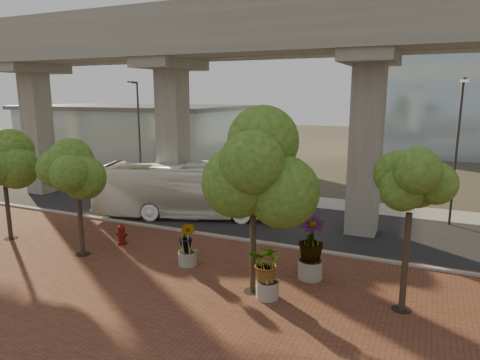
% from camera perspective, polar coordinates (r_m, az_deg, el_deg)
% --- Properties ---
extents(ground, '(160.00, 160.00, 0.00)m').
position_cam_1_polar(ground, '(24.32, 0.89, -6.57)').
color(ground, '#3A352A').
rests_on(ground, ground).
extents(brick_plaza, '(70.00, 13.00, 0.06)m').
position_cam_1_polar(brick_plaza, '(17.74, -9.64, -13.71)').
color(brick_plaza, brown).
rests_on(brick_plaza, ground).
extents(asphalt_road, '(90.00, 8.00, 0.04)m').
position_cam_1_polar(asphalt_road, '(26.08, 2.63, -5.28)').
color(asphalt_road, black).
rests_on(asphalt_road, ground).
extents(curb_strip, '(70.00, 0.25, 0.16)m').
position_cam_1_polar(curb_strip, '(22.56, -1.13, -7.81)').
color(curb_strip, '#99968E').
rests_on(curb_strip, ground).
extents(far_sidewalk, '(90.00, 3.00, 0.06)m').
position_cam_1_polar(far_sidewalk, '(31.08, 6.35, -2.56)').
color(far_sidewalk, '#99968E').
rests_on(far_sidewalk, ground).
extents(transit_viaduct, '(72.00, 5.60, 12.40)m').
position_cam_1_polar(transit_viaduct, '(24.98, 2.79, 10.90)').
color(transit_viaduct, gray).
rests_on(transit_viaduct, ground).
extents(station_pavilion, '(23.00, 13.00, 6.30)m').
position_cam_1_polar(station_pavilion, '(47.47, -13.92, 5.92)').
color(station_pavilion, '#A1B5B8').
rests_on(station_pavilion, ground).
extents(transit_bus, '(12.26, 6.45, 3.34)m').
position_cam_1_polar(transit_bus, '(26.42, -6.39, -1.41)').
color(transit_bus, white).
rests_on(transit_bus, ground).
extents(fire_hydrant, '(0.53, 0.47, 1.05)m').
position_cam_1_polar(fire_hydrant, '(22.50, -15.49, -6.99)').
color(fire_hydrant, '#68100B').
rests_on(fire_hydrant, ground).
extents(planter_front, '(1.90, 1.90, 2.09)m').
position_cam_1_polar(planter_front, '(16.03, 3.71, -11.31)').
color(planter_front, '#AFA79E').
rests_on(planter_front, ground).
extents(planter_right, '(2.43, 2.43, 2.60)m').
position_cam_1_polar(planter_right, '(17.72, 9.44, -8.12)').
color(planter_right, gray).
rests_on(planter_right, ground).
extents(planter_left, '(1.80, 1.80, 1.98)m').
position_cam_1_polar(planter_left, '(19.06, -7.07, -7.82)').
color(planter_left, '#9B958C').
rests_on(planter_left, ground).
extents(street_tree_far_west, '(3.59, 3.59, 5.96)m').
position_cam_1_polar(street_tree_far_west, '(24.74, -29.15, 2.68)').
color(street_tree_far_west, '#3F3424').
rests_on(street_tree_far_west, ground).
extents(street_tree_near_west, '(3.69, 3.69, 6.01)m').
position_cam_1_polar(street_tree_near_west, '(20.75, -21.02, 1.94)').
color(street_tree_near_west, '#3F3424').
rests_on(street_tree_near_west, ground).
extents(street_tree_near_east, '(4.32, 4.32, 6.66)m').
position_cam_1_polar(street_tree_near_east, '(15.53, 1.80, 1.09)').
color(street_tree_near_east, '#3F3424').
rests_on(street_tree_near_east, ground).
extents(street_tree_far_east, '(2.98, 2.98, 5.76)m').
position_cam_1_polar(street_tree_far_east, '(15.29, 21.86, -1.06)').
color(street_tree_far_east, '#3F3424').
rests_on(street_tree_far_east, ground).
extents(streetlamp_west, '(0.41, 1.21, 8.37)m').
position_cam_1_polar(streetlamp_west, '(33.91, -13.43, 6.69)').
color(streetlamp_west, '#2C2D31').
rests_on(streetlamp_west, ground).
extents(streetlamp_east, '(0.41, 1.20, 8.32)m').
position_cam_1_polar(streetlamp_east, '(26.84, 27.00, 4.50)').
color(streetlamp_east, '#2C2C31').
rests_on(streetlamp_east, ground).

